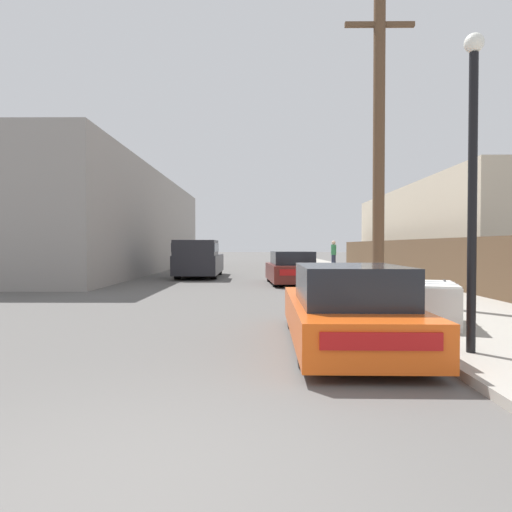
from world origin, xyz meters
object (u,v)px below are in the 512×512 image
at_px(pickup_truck, 199,259).
at_px(pedestrian, 334,254).
at_px(parked_sports_car_red, 347,309).
at_px(street_lamp, 473,167).
at_px(discarded_fridge, 437,304).
at_px(car_parked_mid, 292,269).
at_px(utility_pole, 379,144).

xyz_separation_m(pickup_truck, pedestrian, (7.90, 7.54, 0.12)).
height_order(parked_sports_car_red, street_lamp, street_lamp).
xyz_separation_m(discarded_fridge, pickup_truck, (-6.27, 14.11, 0.41)).
height_order(car_parked_mid, utility_pole, utility_pole).
height_order(car_parked_mid, street_lamp, street_lamp).
relative_size(discarded_fridge, pedestrian, 0.98).
xyz_separation_m(discarded_fridge, car_parked_mid, (-1.94, 10.34, 0.12)).
distance_m(pickup_truck, utility_pole, 12.64).
bearing_deg(parked_sports_car_red, discarded_fridge, 34.55).
relative_size(car_parked_mid, street_lamp, 0.97).
height_order(discarded_fridge, utility_pole, utility_pole).
height_order(street_lamp, pedestrian, street_lamp).
bearing_deg(discarded_fridge, car_parked_mid, 116.40).
relative_size(discarded_fridge, street_lamp, 0.40).
bearing_deg(pedestrian, parked_sports_car_red, -98.78).
height_order(car_parked_mid, pickup_truck, pickup_truck).
xyz_separation_m(parked_sports_car_red, utility_pole, (1.75, 4.82, 3.64)).
xyz_separation_m(parked_sports_car_red, street_lamp, (1.52, -0.92, 2.07)).
xyz_separation_m(car_parked_mid, utility_pole, (1.78, -6.79, 3.59)).
height_order(discarded_fridge, pedestrian, pedestrian).
distance_m(discarded_fridge, pedestrian, 21.72).
relative_size(discarded_fridge, car_parked_mid, 0.42).
relative_size(discarded_fridge, parked_sports_car_red, 0.38).
distance_m(discarded_fridge, utility_pole, 5.14).
relative_size(car_parked_mid, pickup_truck, 0.76).
xyz_separation_m(car_parked_mid, pickup_truck, (-4.33, 3.77, 0.29)).
bearing_deg(pedestrian, street_lamp, -94.84).
xyz_separation_m(car_parked_mid, pedestrian, (3.57, 11.32, 0.41)).
height_order(discarded_fridge, parked_sports_car_red, parked_sports_car_red).
distance_m(car_parked_mid, utility_pole, 7.89).
bearing_deg(street_lamp, parked_sports_car_red, 148.73).
distance_m(discarded_fridge, street_lamp, 3.09).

